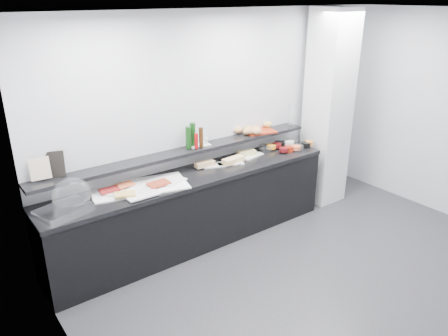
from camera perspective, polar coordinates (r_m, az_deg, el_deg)
ground at (r=4.84m, az=15.21°, el=-15.11°), size 5.00×5.00×0.00m
back_wall at (r=5.53m, az=0.35°, el=6.11°), size 5.00×0.02×2.70m
ceiling at (r=3.92m, az=19.27°, el=18.54°), size 5.00×5.00×0.00m
column at (r=6.29m, az=13.41°, el=7.46°), size 0.50×0.50×2.70m
buffet_cabinet at (r=5.27m, az=-3.83°, el=-5.61°), size 3.60×0.60×0.85m
counter_top at (r=5.08m, az=-3.95°, el=-1.09°), size 3.62×0.62×0.05m
wall_shelf at (r=5.12m, az=-5.09°, el=2.15°), size 3.60×0.25×0.04m
cloche_base at (r=4.50m, az=-20.22°, el=-5.01°), size 0.56×0.45×0.04m
cloche_dome at (r=4.52m, az=-19.29°, el=-3.29°), size 0.40×0.29×0.34m
linen_runner at (r=4.80m, az=-10.97°, el=-2.45°), size 1.10×0.71×0.01m
platter_meat_a at (r=4.77m, az=-13.94°, el=-2.67°), size 0.39×0.33×0.01m
food_meat_a at (r=4.71m, az=-14.75°, el=-2.80°), size 0.21×0.15×0.02m
platter_salmon at (r=4.83m, az=-12.49°, el=-2.21°), size 0.28×0.19×0.01m
food_salmon at (r=4.80m, az=-12.85°, el=-2.17°), size 0.20×0.14×0.02m
platter_cheese at (r=4.59m, az=-10.76°, el=-3.39°), size 0.34×0.23×0.01m
food_cheese at (r=4.58m, az=-12.80°, el=-3.37°), size 0.24×0.20×0.02m
platter_meat_b at (r=4.85m, az=-6.66°, el=-1.69°), size 0.31×0.25×0.01m
food_meat_b at (r=4.77m, az=-8.54°, el=-2.00°), size 0.24×0.15×0.02m
sandwich_plate_left at (r=5.30m, az=-1.17°, el=0.33°), size 0.33×0.23×0.01m
sandwich_food_left at (r=5.24m, az=-2.53°, el=0.53°), size 0.25×0.11×0.06m
tongs_left at (r=5.22m, az=-2.13°, el=0.15°), size 0.16×0.01×0.01m
sandwich_plate_mid at (r=5.36m, az=0.83°, el=0.62°), size 0.35×0.25×0.01m
sandwich_food_mid at (r=5.37m, az=1.24°, el=1.05°), size 0.30×0.14×0.06m
tongs_mid at (r=5.31m, az=1.96°, el=0.53°), size 0.16×0.04×0.01m
sandwich_plate_right at (r=5.62m, az=3.63°, el=1.59°), size 0.35×0.21×0.01m
sandwich_food_right at (r=5.61m, az=2.94°, el=1.99°), size 0.26×0.15×0.06m
tongs_right at (r=5.54m, az=2.69°, el=1.41°), size 0.15×0.07×0.01m
bowl_glass_fruit at (r=5.84m, az=5.44°, el=2.60°), size 0.22×0.22×0.07m
fill_glass_fruit at (r=5.87m, az=6.18°, el=2.79°), size 0.16×0.16×0.05m
bowl_black_jam at (r=6.00m, az=7.27°, el=3.07°), size 0.16×0.16×0.07m
fill_black_jam at (r=5.93m, az=6.89°, el=2.97°), size 0.14×0.14×0.05m
bowl_glass_cream at (r=6.12m, az=8.86°, el=3.34°), size 0.18×0.18×0.07m
fill_glass_cream at (r=6.04m, az=8.51°, el=3.25°), size 0.16×0.16×0.05m
bowl_red_jam at (r=5.84m, az=8.50°, el=2.47°), size 0.15×0.15×0.07m
fill_red_jam at (r=5.77m, az=7.78°, el=2.38°), size 0.12×0.12×0.05m
bowl_glass_salmon at (r=5.90m, az=9.56°, el=2.59°), size 0.21×0.21×0.07m
fill_glass_salmon at (r=5.87m, az=9.39°, el=2.64°), size 0.17×0.17×0.05m
bowl_black_fruit at (r=6.04m, az=10.63°, el=2.99°), size 0.14×0.14×0.07m
fill_black_fruit at (r=6.09m, az=11.07°, el=3.22°), size 0.13×0.13×0.05m
framed_print at (r=4.62m, az=-21.57°, el=0.42°), size 0.25×0.15×0.26m
print_art at (r=4.56m, az=-22.91°, el=-0.07°), size 0.20×0.07×0.22m
condiment_tray at (r=5.25m, az=-3.30°, el=3.01°), size 0.26×0.17×0.01m
bottle_green_a at (r=5.09m, az=-4.68°, el=3.97°), size 0.07×0.07×0.26m
bottle_brown at (r=5.13m, az=-3.02°, el=4.02°), size 0.05×0.05×0.24m
bottle_green_b at (r=5.18m, az=-4.11°, el=4.42°), size 0.09×0.09×0.28m
bottle_hot at (r=5.10m, az=-3.63°, el=3.55°), size 0.05×0.05×0.18m
shaker_salt at (r=5.29m, az=-2.33°, el=3.64°), size 0.03×0.03×0.07m
shaker_pepper at (r=5.27m, az=-2.35°, el=3.55°), size 0.03×0.03×0.07m
bread_tray at (r=5.79m, az=4.68°, el=4.80°), size 0.44×0.35×0.02m
bread_roll_nw at (r=5.65m, az=1.86°, el=4.98°), size 0.15×0.11×0.08m
bread_roll_n at (r=5.71m, az=3.26°, el=5.15°), size 0.17×0.13×0.08m
bread_roll_ne at (r=5.93m, az=5.74°, el=5.71°), size 0.15×0.13×0.08m
bread_roll_sw at (r=5.61m, az=3.50°, el=4.83°), size 0.12×0.08×0.08m
bread_roll_s at (r=5.61m, az=4.35°, el=4.80°), size 0.15×0.11×0.08m
bread_roll_midw at (r=5.61m, az=3.02°, el=4.83°), size 0.14×0.11×0.08m
bread_roll_mide at (r=5.71m, az=4.21°, el=5.11°), size 0.18×0.14×0.08m
carafe at (r=6.07m, az=8.81°, el=6.81°), size 0.11×0.11×0.30m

